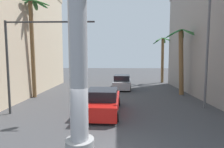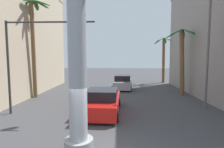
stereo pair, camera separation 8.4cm
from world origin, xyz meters
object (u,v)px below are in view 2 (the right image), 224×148
at_px(traffic_light_mast, 35,48).
at_px(car_far, 123,82).
at_px(street_lamp, 204,40).
at_px(car_lead, 103,102).
at_px(palm_tree_mid_right, 182,55).
at_px(palm_tree_far_right, 164,55).
at_px(palm_tree_mid_left, 34,36).

relative_size(traffic_light_mast, car_far, 1.27).
height_order(street_lamp, traffic_light_mast, street_lamp).
distance_m(car_lead, palm_tree_mid_right, 9.52).
distance_m(palm_tree_far_right, palm_tree_mid_right, 8.17).
bearing_deg(palm_tree_mid_right, car_lead, -140.09).
distance_m(car_far, palm_tree_mid_right, 6.94).
relative_size(traffic_light_mast, car_lead, 1.19).
bearing_deg(car_lead, palm_tree_far_right, 62.42).
bearing_deg(palm_tree_mid_right, palm_tree_mid_left, -172.31).
relative_size(car_far, palm_tree_far_right, 0.71).
bearing_deg(palm_tree_mid_right, car_far, 150.81).
bearing_deg(street_lamp, palm_tree_far_right, 87.38).
bearing_deg(street_lamp, traffic_light_mast, -171.18).
relative_size(palm_tree_far_right, palm_tree_mid_left, 0.76).
height_order(traffic_light_mast, palm_tree_mid_right, palm_tree_mid_right).
bearing_deg(car_far, traffic_light_mast, -121.02).
bearing_deg(car_far, street_lamp, -55.27).
height_order(street_lamp, car_far, street_lamp).
bearing_deg(palm_tree_mid_left, palm_tree_mid_right, 7.69).
xyz_separation_m(street_lamp, traffic_light_mast, (-10.81, -1.68, -0.61)).
height_order(traffic_light_mast, palm_tree_mid_left, palm_tree_mid_left).
height_order(car_far, palm_tree_far_right, palm_tree_far_right).
xyz_separation_m(car_far, palm_tree_mid_right, (5.47, -3.05, 2.98)).
bearing_deg(car_lead, street_lamp, 10.79).
bearing_deg(car_far, palm_tree_far_right, 41.21).
bearing_deg(palm_tree_mid_right, traffic_light_mast, -150.68).
xyz_separation_m(street_lamp, car_far, (-5.25, 7.57, -3.95)).
height_order(traffic_light_mast, car_lead, traffic_light_mast).
relative_size(car_lead, palm_tree_far_right, 0.75).
bearing_deg(palm_tree_far_right, street_lamp, -92.62).
distance_m(car_lead, car_far, 8.97).
distance_m(street_lamp, palm_tree_mid_left, 13.29).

